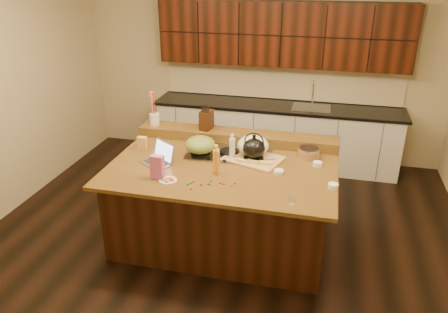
# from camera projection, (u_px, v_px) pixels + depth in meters

# --- Properties ---
(room) EXTENTS (5.52, 5.02, 2.72)m
(room) POSITION_uv_depth(u_px,v_px,m) (223.00, 127.00, 4.47)
(room) COLOR black
(room) RESTS_ON ground
(island) EXTENTS (2.40, 1.60, 0.92)m
(island) POSITION_uv_depth(u_px,v_px,m) (223.00, 202.00, 4.84)
(island) COLOR black
(island) RESTS_ON ground
(back_ledge) EXTENTS (2.40, 0.30, 0.12)m
(back_ledge) POSITION_uv_depth(u_px,v_px,m) (237.00, 136.00, 5.25)
(back_ledge) COLOR black
(back_ledge) RESTS_ON island
(cooktop) EXTENTS (0.92, 0.52, 0.05)m
(cooktop) POSITION_uv_depth(u_px,v_px,m) (229.00, 153.00, 4.91)
(cooktop) COLOR gray
(cooktop) RESTS_ON island
(back_counter) EXTENTS (3.70, 0.66, 2.40)m
(back_counter) POSITION_uv_depth(u_px,v_px,m) (278.00, 101.00, 6.53)
(back_counter) COLOR silver
(back_counter) RESTS_ON ground
(kettle) EXTENTS (0.27, 0.27, 0.22)m
(kettle) POSITION_uv_depth(u_px,v_px,m) (254.00, 149.00, 4.67)
(kettle) COLOR black
(kettle) RESTS_ON cooktop
(green_bowl) EXTENTS (0.35, 0.35, 0.19)m
(green_bowl) POSITION_uv_depth(u_px,v_px,m) (200.00, 145.00, 4.81)
(green_bowl) COLOR #5B722D
(green_bowl) RESTS_ON cooktop
(laptop) EXTENTS (0.41, 0.39, 0.23)m
(laptop) POSITION_uv_depth(u_px,v_px,m) (160.00, 158.00, 4.69)
(laptop) COLOR #B7B7BC
(laptop) RESTS_ON island
(oil_bottle) EXTENTS (0.07, 0.07, 0.27)m
(oil_bottle) POSITION_uv_depth(u_px,v_px,m) (216.00, 162.00, 4.41)
(oil_bottle) COLOR orange
(oil_bottle) RESTS_ON island
(vinegar_bottle) EXTENTS (0.07, 0.07, 0.25)m
(vinegar_bottle) POSITION_uv_depth(u_px,v_px,m) (232.00, 149.00, 4.73)
(vinegar_bottle) COLOR silver
(vinegar_bottle) RESTS_ON island
(wooden_tray) EXTENTS (0.70, 0.60, 0.24)m
(wooden_tray) POSITION_uv_depth(u_px,v_px,m) (253.00, 149.00, 4.79)
(wooden_tray) COLOR tan
(wooden_tray) RESTS_ON island
(ramekin_a) EXTENTS (0.13, 0.13, 0.04)m
(ramekin_a) POSITION_uv_depth(u_px,v_px,m) (279.00, 172.00, 4.45)
(ramekin_a) COLOR white
(ramekin_a) RESTS_ON island
(ramekin_b) EXTENTS (0.13, 0.13, 0.04)m
(ramekin_b) POSITION_uv_depth(u_px,v_px,m) (333.00, 186.00, 4.18)
(ramekin_b) COLOR white
(ramekin_b) RESTS_ON island
(ramekin_c) EXTENTS (0.13, 0.13, 0.04)m
(ramekin_c) POSITION_uv_depth(u_px,v_px,m) (317.00, 164.00, 4.63)
(ramekin_c) COLOR white
(ramekin_c) RESTS_ON island
(strainer_bowl) EXTENTS (0.26, 0.26, 0.09)m
(strainer_bowl) POSITION_uv_depth(u_px,v_px,m) (309.00, 153.00, 4.83)
(strainer_bowl) COLOR #996B3F
(strainer_bowl) RESTS_ON island
(kitchen_timer) EXTENTS (0.10, 0.10, 0.07)m
(kitchen_timer) POSITION_uv_depth(u_px,v_px,m) (292.00, 198.00, 3.95)
(kitchen_timer) COLOR silver
(kitchen_timer) RESTS_ON island
(pink_bag) EXTENTS (0.14, 0.08, 0.25)m
(pink_bag) POSITION_uv_depth(u_px,v_px,m) (157.00, 167.00, 4.33)
(pink_bag) COLOR #C25BA2
(pink_bag) RESTS_ON island
(candy_plate) EXTENTS (0.22, 0.22, 0.01)m
(candy_plate) POSITION_uv_depth(u_px,v_px,m) (168.00, 180.00, 4.32)
(candy_plate) COLOR white
(candy_plate) RESTS_ON island
(package_box) EXTENTS (0.11, 0.08, 0.15)m
(package_box) POSITION_uv_depth(u_px,v_px,m) (142.00, 143.00, 5.02)
(package_box) COLOR #E89F52
(package_box) RESTS_ON island
(utensil_crock) EXTENTS (0.15, 0.15, 0.14)m
(utensil_crock) POSITION_uv_depth(u_px,v_px,m) (154.00, 119.00, 5.42)
(utensil_crock) COLOR white
(utensil_crock) RESTS_ON back_ledge
(knife_block) EXTENTS (0.14, 0.21, 0.23)m
(knife_block) POSITION_uv_depth(u_px,v_px,m) (206.00, 120.00, 5.26)
(knife_block) COLOR black
(knife_block) RESTS_ON back_ledge
(gumdrop_0) EXTENTS (0.02, 0.02, 0.02)m
(gumdrop_0) POSITION_uv_depth(u_px,v_px,m) (235.00, 183.00, 4.26)
(gumdrop_0) COLOR red
(gumdrop_0) RESTS_ON island
(gumdrop_1) EXTENTS (0.02, 0.02, 0.02)m
(gumdrop_1) POSITION_uv_depth(u_px,v_px,m) (208.00, 184.00, 4.25)
(gumdrop_1) COLOR #198C26
(gumdrop_1) RESTS_ON island
(gumdrop_2) EXTENTS (0.02, 0.02, 0.02)m
(gumdrop_2) POSITION_uv_depth(u_px,v_px,m) (210.00, 184.00, 4.24)
(gumdrop_2) COLOR red
(gumdrop_2) RESTS_ON island
(gumdrop_3) EXTENTS (0.02, 0.02, 0.02)m
(gumdrop_3) POSITION_uv_depth(u_px,v_px,m) (232.00, 186.00, 4.21)
(gumdrop_3) COLOR #198C26
(gumdrop_3) RESTS_ON island
(gumdrop_4) EXTENTS (0.02, 0.02, 0.02)m
(gumdrop_4) POSITION_uv_depth(u_px,v_px,m) (220.00, 183.00, 4.27)
(gumdrop_4) COLOR red
(gumdrop_4) RESTS_ON island
(gumdrop_5) EXTENTS (0.02, 0.02, 0.02)m
(gumdrop_5) POSITION_uv_depth(u_px,v_px,m) (188.00, 184.00, 4.24)
(gumdrop_5) COLOR #198C26
(gumdrop_5) RESTS_ON island
(gumdrop_6) EXTENTS (0.02, 0.02, 0.02)m
(gumdrop_6) POSITION_uv_depth(u_px,v_px,m) (224.00, 184.00, 4.25)
(gumdrop_6) COLOR red
(gumdrop_6) RESTS_ON island
(gumdrop_7) EXTENTS (0.02, 0.02, 0.02)m
(gumdrop_7) POSITION_uv_depth(u_px,v_px,m) (193.00, 181.00, 4.29)
(gumdrop_7) COLOR #198C26
(gumdrop_7) RESTS_ON island
(gumdrop_8) EXTENTS (0.02, 0.02, 0.02)m
(gumdrop_8) POSITION_uv_depth(u_px,v_px,m) (201.00, 185.00, 4.23)
(gumdrop_8) COLOR red
(gumdrop_8) RESTS_ON island
(gumdrop_9) EXTENTS (0.02, 0.02, 0.02)m
(gumdrop_9) POSITION_uv_depth(u_px,v_px,m) (211.00, 181.00, 4.31)
(gumdrop_9) COLOR #198C26
(gumdrop_9) RESTS_ON island
(gumdrop_10) EXTENTS (0.02, 0.02, 0.02)m
(gumdrop_10) POSITION_uv_depth(u_px,v_px,m) (191.00, 189.00, 4.16)
(gumdrop_10) COLOR red
(gumdrop_10) RESTS_ON island
(gumdrop_11) EXTENTS (0.02, 0.02, 0.02)m
(gumdrop_11) POSITION_uv_depth(u_px,v_px,m) (191.00, 183.00, 4.26)
(gumdrop_11) COLOR #198C26
(gumdrop_11) RESTS_ON island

